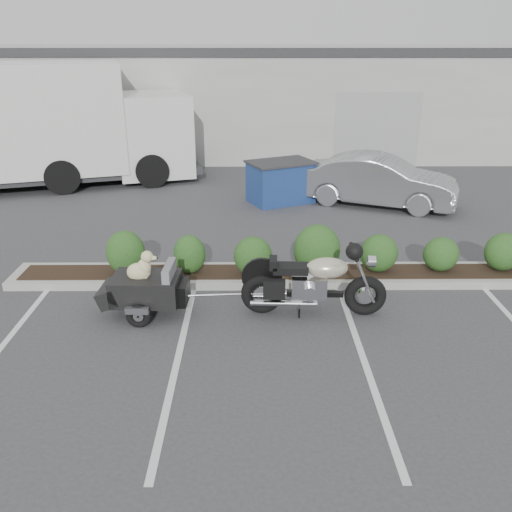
{
  "coord_description": "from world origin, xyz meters",
  "views": [
    {
      "loc": [
        -0.41,
        -7.31,
        4.34
      ],
      "look_at": [
        -0.35,
        1.54,
        0.75
      ],
      "focal_mm": 38.0,
      "sensor_mm": 36.0,
      "label": 1
    }
  ],
  "objects_px": {
    "motorcycle": "(314,284)",
    "delivery_truck": "(64,127)",
    "sedan": "(379,181)",
    "pet_trailer": "(145,288)",
    "dumpster": "(281,182)"
  },
  "relations": [
    {
      "from": "motorcycle",
      "to": "delivery_truck",
      "type": "height_order",
      "value": "delivery_truck"
    },
    {
      "from": "pet_trailer",
      "to": "sedan",
      "type": "height_order",
      "value": "sedan"
    },
    {
      "from": "sedan",
      "to": "delivery_truck",
      "type": "xyz_separation_m",
      "value": [
        -9.25,
        2.49,
        1.07
      ]
    },
    {
      "from": "delivery_truck",
      "to": "sedan",
      "type": "bearing_deg",
      "value": -31.79
    },
    {
      "from": "delivery_truck",
      "to": "pet_trailer",
      "type": "bearing_deg",
      "value": -82.35
    },
    {
      "from": "motorcycle",
      "to": "sedan",
      "type": "xyz_separation_m",
      "value": [
        2.46,
        6.37,
        0.13
      ]
    },
    {
      "from": "motorcycle",
      "to": "delivery_truck",
      "type": "relative_size",
      "value": 0.29
    },
    {
      "from": "pet_trailer",
      "to": "sedan",
      "type": "xyz_separation_m",
      "value": [
        5.25,
        6.35,
        0.2
      ]
    },
    {
      "from": "motorcycle",
      "to": "pet_trailer",
      "type": "bearing_deg",
      "value": -177.93
    },
    {
      "from": "sedan",
      "to": "dumpster",
      "type": "height_order",
      "value": "sedan"
    },
    {
      "from": "motorcycle",
      "to": "sedan",
      "type": "bearing_deg",
      "value": 71.48
    },
    {
      "from": "pet_trailer",
      "to": "delivery_truck",
      "type": "height_order",
      "value": "delivery_truck"
    },
    {
      "from": "dumpster",
      "to": "delivery_truck",
      "type": "height_order",
      "value": "delivery_truck"
    },
    {
      "from": "pet_trailer",
      "to": "sedan",
      "type": "relative_size",
      "value": 0.47
    },
    {
      "from": "sedan",
      "to": "delivery_truck",
      "type": "distance_m",
      "value": 9.64
    }
  ]
}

